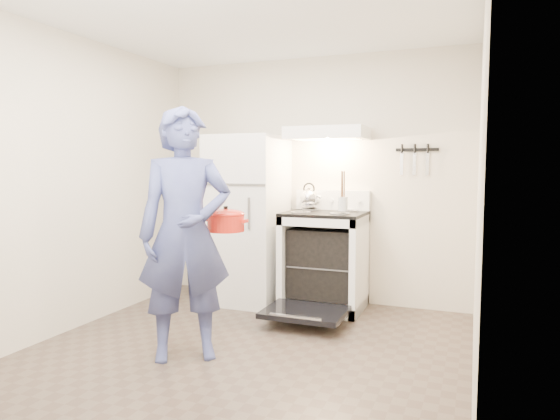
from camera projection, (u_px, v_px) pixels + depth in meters
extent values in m
plane|color=#4A3F35|center=(236.00, 358.00, 3.62)|extent=(3.60, 3.60, 0.00)
cube|color=beige|center=(313.00, 180.00, 5.18)|extent=(3.20, 0.02, 2.50)
cube|color=white|center=(248.00, 219.00, 5.10)|extent=(0.70, 0.70, 1.70)
cube|color=white|center=(324.00, 262.00, 4.86)|extent=(0.76, 0.65, 0.92)
cube|color=black|center=(325.00, 214.00, 4.82)|extent=(0.76, 0.65, 0.03)
cube|color=white|center=(333.00, 200.00, 5.08)|extent=(0.76, 0.07, 0.20)
cube|color=black|center=(305.00, 312.00, 4.34)|extent=(0.70, 0.54, 0.04)
cube|color=slate|center=(324.00, 264.00, 4.87)|extent=(0.60, 0.52, 0.01)
cube|color=white|center=(328.00, 133.00, 4.82)|extent=(0.76, 0.50, 0.12)
cube|color=black|center=(417.00, 150.00, 4.76)|extent=(0.40, 0.02, 0.03)
cylinder|color=#947054|center=(327.00, 263.00, 4.87)|extent=(0.32, 0.32, 0.02)
cylinder|color=silver|center=(343.00, 204.00, 4.61)|extent=(0.10, 0.10, 0.13)
imported|color=navy|center=(185.00, 234.00, 3.57)|extent=(0.79, 0.74, 1.81)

